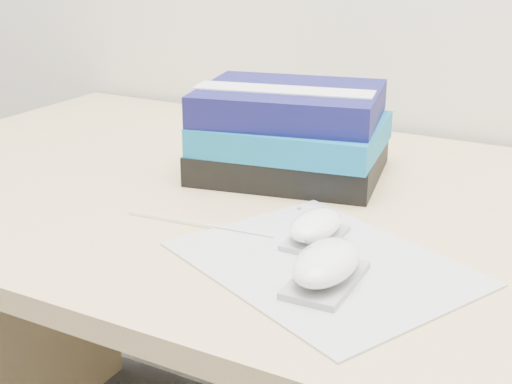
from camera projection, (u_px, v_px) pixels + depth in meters
The scene contains 7 objects.
desk at pixel (362, 334), 1.11m from camera, with size 1.60×0.80×0.73m.
mousepad at pixel (323, 263), 0.81m from camera, with size 0.31×0.24×0.00m, color #97979F.
mouse_rear at pixel (316, 227), 0.86m from camera, with size 0.05×0.10×0.04m.
mouse_front at pixel (326, 265), 0.75m from camera, with size 0.07×0.12×0.05m.
usb_cable at pixel (198, 224), 0.91m from camera, with size 0.00×0.00×0.21m, color white.
book_stack at pixel (291, 132), 1.09m from camera, with size 0.31×0.27×0.14m.
pouch at pixel (280, 136), 1.12m from camera, with size 0.14×0.11×0.11m.
Camera 1 is at (0.32, 0.72, 1.09)m, focal length 50.00 mm.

